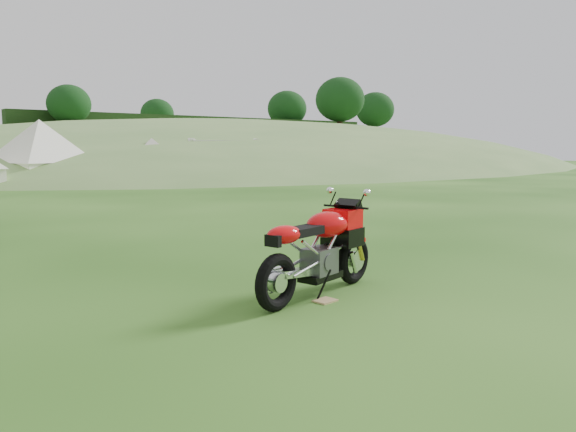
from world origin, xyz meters
TOP-DOWN VIEW (x-y plane):
  - ground at (0.00, 0.00)m, footprint 120.00×120.00m
  - hillside at (24.00, 40.00)m, footprint 80.00×64.00m
  - hedgerow at (24.00, 40.00)m, footprint 36.00×1.20m
  - sport_motorcycle at (0.06, -0.11)m, footprint 2.04×0.91m
  - plywood_board at (-0.04, -0.33)m, footprint 0.25×0.21m
  - tent_mid at (3.23, 21.58)m, footprint 3.98×3.98m
  - tent_right at (8.18, 20.80)m, footprint 3.38×3.38m
  - caravan at (11.98, 20.60)m, footprint 4.61×2.82m

SIDE VIEW (x-z plane):
  - ground at x=0.00m, z-range 0.00..0.00m
  - hillside at x=24.00m, z-range -4.00..4.00m
  - hedgerow at x=24.00m, z-range -4.30..4.30m
  - plywood_board at x=-0.04m, z-range 0.00..0.02m
  - sport_motorcycle at x=0.06m, z-range 0.00..1.19m
  - caravan at x=11.98m, z-range 0.00..2.01m
  - tent_right at x=8.18m, z-range 0.00..2.26m
  - tent_mid at x=3.23m, z-range 0.00..2.75m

